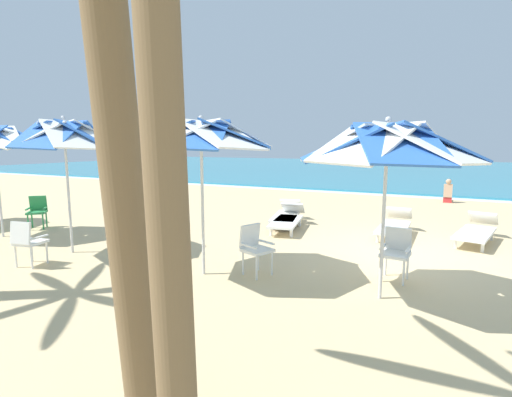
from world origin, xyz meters
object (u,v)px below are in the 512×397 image
object	(u,v)px
plastic_chair_2	(27,240)
palm_tree_2	(110,43)
beach_umbrella_0	(387,144)
sun_lounger_3	(287,214)
sun_lounger_0	(476,230)
sun_lounger_2	(288,219)
beach_umbrella_1	(201,136)
plastic_chair_3	(37,210)
beachgoer_seated	(448,195)
sun_lounger_1	(395,225)
plastic_chair_1	(255,246)
plastic_chair_0	(396,250)
beach_umbrella_2	(64,136)

from	to	relation	value
plastic_chair_2	palm_tree_2	bearing A→B (deg)	-24.80
beach_umbrella_0	sun_lounger_3	world-z (taller)	beach_umbrella_0
beach_umbrella_0	sun_lounger_0	size ratio (longest dim) A/B	1.17
sun_lounger_0	sun_lounger_2	bearing A→B (deg)	-171.21
beach_umbrella_1	plastic_chair_2	size ratio (longest dim) A/B	3.13
plastic_chair_3	sun_lounger_0	size ratio (longest dim) A/B	0.39
beach_umbrella_0	beachgoer_seated	bearing A→B (deg)	85.05
sun_lounger_1	beachgoer_seated	xyz separation A→B (m)	(1.21, 6.75, 0.01)
sun_lounger_2	plastic_chair_3	bearing A→B (deg)	-154.75
plastic_chair_3	sun_lounger_1	size ratio (longest dim) A/B	0.40
plastic_chair_2	sun_lounger_3	size ratio (longest dim) A/B	0.39
sun_lounger_1	sun_lounger_0	bearing A→B (deg)	6.07
beach_umbrella_0	sun_lounger_3	bearing A→B (deg)	126.68
beach_umbrella_1	palm_tree_2	size ratio (longest dim) A/B	0.57
plastic_chair_1	palm_tree_2	distance (m)	4.41
plastic_chair_0	sun_lounger_2	xyz separation A→B (m)	(-3.00, 2.69, -0.22)
beach_umbrella_1	plastic_chair_3	world-z (taller)	beach_umbrella_1
plastic_chair_1	palm_tree_2	bearing A→B (deg)	-79.53
plastic_chair_2	sun_lounger_0	bearing A→B (deg)	37.07
beach_umbrella_0	sun_lounger_0	bearing A→B (deg)	70.88
sun_lounger_2	beach_umbrella_0	bearing A→B (deg)	-51.42
plastic_chair_0	sun_lounger_3	world-z (taller)	plastic_chair_0
plastic_chair_3	sun_lounger_0	world-z (taller)	plastic_chair_3
beach_umbrella_1	beachgoer_seated	world-z (taller)	beach_umbrella_1
palm_tree_2	sun_lounger_1	bearing A→B (deg)	81.20
sun_lounger_0	plastic_chair_0	bearing A→B (deg)	-112.46
sun_lounger_1	plastic_chair_1	bearing A→B (deg)	-114.78
beach_umbrella_1	sun_lounger_2	world-z (taller)	beach_umbrella_1
sun_lounger_1	plastic_chair_3	bearing A→B (deg)	-158.92
plastic_chair_1	sun_lounger_3	distance (m)	4.28
plastic_chair_1	sun_lounger_3	xyz separation A→B (m)	(-1.06, 4.14, -0.22)
sun_lounger_3	beach_umbrella_2	bearing A→B (deg)	-122.37
sun_lounger_2	beachgoer_seated	size ratio (longest dim) A/B	2.40
palm_tree_2	beachgoer_seated	size ratio (longest dim) A/B	5.15
plastic_chair_0	palm_tree_2	distance (m)	5.29
plastic_chair_3	sun_lounger_1	bearing A→B (deg)	21.08
plastic_chair_1	sun_lounger_3	bearing A→B (deg)	104.39
plastic_chair_0	beach_umbrella_1	distance (m)	3.74
plastic_chair_0	beach_umbrella_1	xyz separation A→B (m)	(-3.00, -1.22, 1.87)
plastic_chair_0	beach_umbrella_1	size ratio (longest dim) A/B	0.32
beach_umbrella_0	sun_lounger_2	distance (m)	5.04
beach_umbrella_2	sun_lounger_2	size ratio (longest dim) A/B	1.26
beach_umbrella_2	beachgoer_seated	bearing A→B (deg)	57.91
sun_lounger_0	beach_umbrella_0	bearing A→B (deg)	-109.12
plastic_chair_2	sun_lounger_0	world-z (taller)	plastic_chair_2
sun_lounger_0	sun_lounger_2	world-z (taller)	same
plastic_chair_2	plastic_chair_3	xyz separation A→B (m)	(-2.93, 2.14, 0.00)
sun_lounger_1	plastic_chair_0	bearing A→B (deg)	-83.43
plastic_chair_0	beachgoer_seated	distance (m)	9.97
beach_umbrella_1	palm_tree_2	xyz separation A→B (m)	(1.46, -3.21, 0.58)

